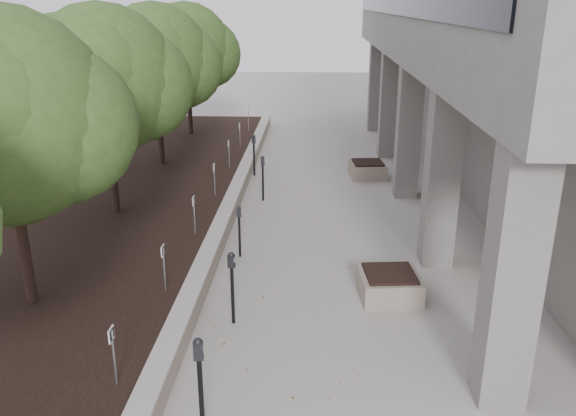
% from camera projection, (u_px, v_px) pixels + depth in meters
% --- Properties ---
extents(retaining_wall, '(0.39, 26.00, 0.50)m').
position_uv_depth(retaining_wall, '(231.00, 206.00, 16.73)').
color(retaining_wall, gray).
rests_on(retaining_wall, ground).
extents(planting_bed, '(7.00, 26.00, 0.40)m').
position_uv_depth(planting_bed, '(105.00, 206.00, 16.91)').
color(planting_bed, black).
rests_on(planting_bed, ground).
extents(crabapple_tree_2, '(4.60, 4.00, 5.44)m').
position_uv_depth(crabapple_tree_2, '(10.00, 162.00, 10.25)').
color(crabapple_tree_2, '#30511F').
rests_on(crabapple_tree_2, planting_bed).
extents(crabapple_tree_3, '(4.60, 4.00, 5.44)m').
position_uv_depth(crabapple_tree_3, '(106.00, 111.00, 14.96)').
color(crabapple_tree_3, '#30511F').
rests_on(crabapple_tree_3, planting_bed).
extents(crabapple_tree_4, '(4.60, 4.00, 5.44)m').
position_uv_depth(crabapple_tree_4, '(157.00, 85.00, 19.67)').
color(crabapple_tree_4, '#30511F').
rests_on(crabapple_tree_4, planting_bed).
extents(crabapple_tree_5, '(4.60, 4.00, 5.44)m').
position_uv_depth(crabapple_tree_5, '(187.00, 69.00, 24.38)').
color(crabapple_tree_5, '#30511F').
rests_on(crabapple_tree_5, planting_bed).
extents(parking_sign_2, '(0.04, 0.22, 0.96)m').
position_uv_depth(parking_sign_2, '(114.00, 356.00, 8.54)').
color(parking_sign_2, black).
rests_on(parking_sign_2, planting_bed).
extents(parking_sign_3, '(0.04, 0.22, 0.96)m').
position_uv_depth(parking_sign_3, '(164.00, 268.00, 11.37)').
color(parking_sign_3, black).
rests_on(parking_sign_3, planting_bed).
extents(parking_sign_4, '(0.04, 0.22, 0.96)m').
position_uv_depth(parking_sign_4, '(194.00, 215.00, 14.19)').
color(parking_sign_4, black).
rests_on(parking_sign_4, planting_bed).
extents(parking_sign_5, '(0.04, 0.22, 0.96)m').
position_uv_depth(parking_sign_5, '(215.00, 180.00, 17.02)').
color(parking_sign_5, black).
rests_on(parking_sign_5, planting_bed).
extents(parking_sign_6, '(0.04, 0.22, 0.96)m').
position_uv_depth(parking_sign_6, '(229.00, 154.00, 19.84)').
color(parking_sign_6, black).
rests_on(parking_sign_6, planting_bed).
extents(parking_sign_7, '(0.04, 0.22, 0.96)m').
position_uv_depth(parking_sign_7, '(240.00, 135.00, 22.67)').
color(parking_sign_7, black).
rests_on(parking_sign_7, planting_bed).
extents(parking_sign_8, '(0.04, 0.22, 0.96)m').
position_uv_depth(parking_sign_8, '(248.00, 120.00, 25.49)').
color(parking_sign_8, black).
rests_on(parking_sign_8, planting_bed).
extents(parking_meter_1, '(0.17, 0.13, 1.58)m').
position_uv_depth(parking_meter_1, '(201.00, 388.00, 7.98)').
color(parking_meter_1, black).
rests_on(parking_meter_1, ground).
extents(parking_meter_2, '(0.17, 0.14, 1.47)m').
position_uv_depth(parking_meter_2, '(232.00, 288.00, 10.89)').
color(parking_meter_2, black).
rests_on(parking_meter_2, ground).
extents(parking_meter_3, '(0.13, 0.10, 1.28)m').
position_uv_depth(parking_meter_3, '(239.00, 232.00, 13.82)').
color(parking_meter_3, black).
rests_on(parking_meter_3, ground).
extents(parking_meter_4, '(0.14, 0.11, 1.41)m').
position_uv_depth(parking_meter_4, '(263.00, 178.00, 17.74)').
color(parking_meter_4, black).
rests_on(parking_meter_4, ground).
extents(parking_meter_5, '(0.16, 0.13, 1.46)m').
position_uv_depth(parking_meter_5, '(254.00, 155.00, 20.33)').
color(parking_meter_5, black).
rests_on(parking_meter_5, ground).
extents(planter_front, '(1.31, 1.31, 0.56)m').
position_uv_depth(planter_front, '(389.00, 284.00, 12.03)').
color(planter_front, gray).
rests_on(planter_front, ground).
extents(planter_back, '(1.30, 1.30, 0.56)m').
position_uv_depth(planter_back, '(367.00, 169.00, 20.29)').
color(planter_back, gray).
rests_on(planter_back, ground).
extents(berry_scatter, '(3.30, 14.10, 0.02)m').
position_uv_depth(berry_scatter, '(284.00, 277.00, 12.97)').
color(berry_scatter, maroon).
rests_on(berry_scatter, ground).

